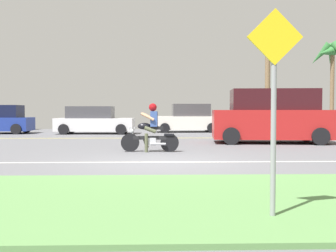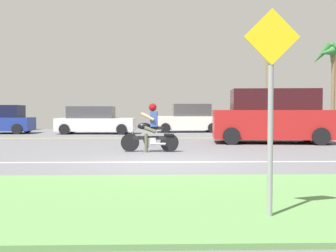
{
  "view_description": "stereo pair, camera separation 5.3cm",
  "coord_description": "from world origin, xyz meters",
  "px_view_note": "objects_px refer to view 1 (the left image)",
  "views": [
    {
      "loc": [
        -0.14,
        -9.44,
        1.23
      ],
      "look_at": [
        0.25,
        3.43,
        0.75
      ],
      "focal_mm": 42.29,
      "sensor_mm": 36.0,
      "label": 1
    },
    {
      "loc": [
        -0.08,
        -9.44,
        1.23
      ],
      "look_at": [
        0.25,
        3.43,
        0.75
      ],
      "focal_mm": 42.29,
      "sensor_mm": 36.0,
      "label": 2
    }
  ],
  "objects_px": {
    "parked_car_1": "(94,121)",
    "parked_car_2": "(188,119)",
    "parked_car_3": "(275,120)",
    "suv_nearby": "(272,117)",
    "street_sign": "(274,92)",
    "palm_tree_1": "(268,38)",
    "motorcyclist": "(150,131)",
    "palm_tree_2": "(332,57)"
  },
  "relations": [
    {
      "from": "parked_car_1",
      "to": "palm_tree_2",
      "type": "xyz_separation_m",
      "value": [
        14.87,
        3.89,
        4.05
      ]
    },
    {
      "from": "suv_nearby",
      "to": "parked_car_1",
      "type": "height_order",
      "value": "suv_nearby"
    },
    {
      "from": "street_sign",
      "to": "parked_car_1",
      "type": "bearing_deg",
      "value": 105.24
    },
    {
      "from": "motorcyclist",
      "to": "street_sign",
      "type": "xyz_separation_m",
      "value": [
        1.49,
        -7.6,
        0.82
      ]
    },
    {
      "from": "parked_car_1",
      "to": "palm_tree_1",
      "type": "distance_m",
      "value": 11.78
    },
    {
      "from": "parked_car_2",
      "to": "palm_tree_1",
      "type": "xyz_separation_m",
      "value": [
        5.01,
        1.12,
        4.96
      ]
    },
    {
      "from": "parked_car_2",
      "to": "street_sign",
      "type": "height_order",
      "value": "street_sign"
    },
    {
      "from": "motorcyclist",
      "to": "parked_car_2",
      "type": "distance_m",
      "value": 11.46
    },
    {
      "from": "parked_car_3",
      "to": "palm_tree_2",
      "type": "relative_size",
      "value": 0.69
    },
    {
      "from": "motorcyclist",
      "to": "street_sign",
      "type": "bearing_deg",
      "value": -78.94
    },
    {
      "from": "palm_tree_2",
      "to": "suv_nearby",
      "type": "bearing_deg",
      "value": -124.09
    },
    {
      "from": "parked_car_1",
      "to": "parked_car_3",
      "type": "height_order",
      "value": "parked_car_3"
    },
    {
      "from": "palm_tree_1",
      "to": "street_sign",
      "type": "relative_size",
      "value": 2.93
    },
    {
      "from": "parked_car_3",
      "to": "palm_tree_1",
      "type": "relative_size",
      "value": 0.57
    },
    {
      "from": "parked_car_3",
      "to": "palm_tree_1",
      "type": "xyz_separation_m",
      "value": [
        -0.1,
        1.35,
        5.0
      ]
    },
    {
      "from": "motorcyclist",
      "to": "palm_tree_1",
      "type": "bearing_deg",
      "value": 60.27
    },
    {
      "from": "suv_nearby",
      "to": "parked_car_3",
      "type": "height_order",
      "value": "suv_nearby"
    },
    {
      "from": "motorcyclist",
      "to": "parked_car_2",
      "type": "xyz_separation_m",
      "value": [
        2.06,
        11.28,
        0.14
      ]
    },
    {
      "from": "motorcyclist",
      "to": "palm_tree_1",
      "type": "xyz_separation_m",
      "value": [
        7.08,
        12.39,
        5.11
      ]
    },
    {
      "from": "parked_car_2",
      "to": "palm_tree_2",
      "type": "bearing_deg",
      "value": 13.4
    },
    {
      "from": "palm_tree_2",
      "to": "parked_car_1",
      "type": "bearing_deg",
      "value": -165.33
    },
    {
      "from": "motorcyclist",
      "to": "street_sign",
      "type": "distance_m",
      "value": 7.79
    },
    {
      "from": "parked_car_1",
      "to": "parked_car_2",
      "type": "xyz_separation_m",
      "value": [
        5.28,
        1.61,
        0.07
      ]
    },
    {
      "from": "parked_car_2",
      "to": "street_sign",
      "type": "relative_size",
      "value": 1.6
    },
    {
      "from": "parked_car_2",
      "to": "parked_car_3",
      "type": "relative_size",
      "value": 0.95
    },
    {
      "from": "parked_car_2",
      "to": "parked_car_3",
      "type": "distance_m",
      "value": 5.12
    },
    {
      "from": "parked_car_3",
      "to": "motorcyclist",
      "type": "bearing_deg",
      "value": -123.02
    },
    {
      "from": "suv_nearby",
      "to": "street_sign",
      "type": "bearing_deg",
      "value": -106.31
    },
    {
      "from": "street_sign",
      "to": "parked_car_2",
      "type": "bearing_deg",
      "value": 88.25
    },
    {
      "from": "parked_car_1",
      "to": "palm_tree_1",
      "type": "relative_size",
      "value": 0.62
    },
    {
      "from": "parked_car_2",
      "to": "parked_car_3",
      "type": "height_order",
      "value": "parked_car_2"
    },
    {
      "from": "suv_nearby",
      "to": "parked_car_2",
      "type": "distance_m",
      "value": 8.46
    },
    {
      "from": "palm_tree_1",
      "to": "parked_car_2",
      "type": "bearing_deg",
      "value": -167.46
    },
    {
      "from": "palm_tree_1",
      "to": "palm_tree_2",
      "type": "relative_size",
      "value": 1.2
    },
    {
      "from": "suv_nearby",
      "to": "street_sign",
      "type": "distance_m",
      "value": 11.29
    },
    {
      "from": "parked_car_3",
      "to": "street_sign",
      "type": "distance_m",
      "value": 19.5
    },
    {
      "from": "motorcyclist",
      "to": "parked_car_1",
      "type": "bearing_deg",
      "value": 108.42
    },
    {
      "from": "palm_tree_2",
      "to": "street_sign",
      "type": "distance_m",
      "value": 23.7
    },
    {
      "from": "parked_car_1",
      "to": "parked_car_3",
      "type": "relative_size",
      "value": 1.07
    },
    {
      "from": "parked_car_3",
      "to": "palm_tree_2",
      "type": "xyz_separation_m",
      "value": [
        4.47,
        2.52,
        4.02
      ]
    },
    {
      "from": "street_sign",
      "to": "suv_nearby",
      "type": "bearing_deg",
      "value": 73.69
    },
    {
      "from": "parked_car_2",
      "to": "parked_car_3",
      "type": "xyz_separation_m",
      "value": [
        5.11,
        -0.24,
        -0.03
      ]
    }
  ]
}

